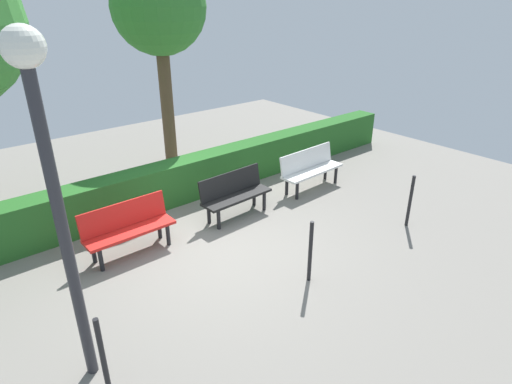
% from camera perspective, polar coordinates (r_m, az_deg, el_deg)
% --- Properties ---
extents(ground_plane, '(16.00, 16.00, 0.00)m').
position_cam_1_polar(ground_plane, '(7.48, -5.33, -7.02)').
color(ground_plane, gray).
extents(bench_white, '(1.61, 0.52, 0.86)m').
position_cam_1_polar(bench_white, '(9.49, 7.21, 3.28)').
color(bench_white, white).
rests_on(bench_white, ground_plane).
extents(bench_black, '(1.46, 0.51, 0.86)m').
position_cam_1_polar(bench_black, '(8.21, -2.86, -0.09)').
color(bench_black, black).
rests_on(bench_black, ground_plane).
extents(bench_red, '(1.48, 0.46, 0.86)m').
position_cam_1_polar(bench_red, '(7.34, -16.66, -4.38)').
color(bench_red, red).
rests_on(bench_red, ground_plane).
extents(hedge_row, '(11.53, 0.53, 0.86)m').
position_cam_1_polar(hedge_row, '(9.22, -7.61, 2.25)').
color(hedge_row, '#266023').
rests_on(hedge_row, ground_plane).
extents(tree_near, '(2.16, 2.16, 4.77)m').
position_cam_1_polar(tree_near, '(10.72, -12.80, 22.62)').
color(tree_near, brown).
rests_on(tree_near, ground_plane).
extents(railing_post_near, '(0.06, 0.06, 1.00)m').
position_cam_1_polar(railing_post_near, '(8.32, 19.80, -1.14)').
color(railing_post_near, black).
rests_on(railing_post_near, ground_plane).
extents(railing_post_mid, '(0.06, 0.06, 1.00)m').
position_cam_1_polar(railing_post_mid, '(6.40, 7.23, -7.87)').
color(railing_post_mid, black).
rests_on(railing_post_mid, ground_plane).
extents(railing_post_far, '(0.06, 0.06, 1.00)m').
position_cam_1_polar(railing_post_far, '(5.04, -19.70, -19.93)').
color(railing_post_far, black).
rests_on(railing_post_far, ground_plane).
extents(lamp_post, '(0.36, 0.36, 3.73)m').
position_cam_1_polar(lamp_post, '(4.29, -26.03, 4.16)').
color(lamp_post, '#2D2D33').
rests_on(lamp_post, ground_plane).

